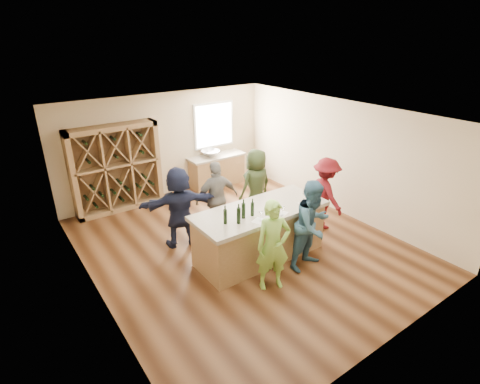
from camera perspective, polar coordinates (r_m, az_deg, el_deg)
floor at (r=8.22m, az=0.24°, el=-8.31°), size 6.00×7.00×0.10m
ceiling at (r=7.13m, az=0.29°, el=11.90°), size 6.00×7.00×0.10m
wall_back at (r=10.49m, az=-11.24°, el=7.10°), size 6.00×0.10×2.80m
wall_front at (r=5.43m, az=23.14°, el=-10.76°), size 6.00×0.10×2.80m
wall_left at (r=6.44m, az=-22.42°, el=-5.05°), size 0.10×7.00×2.80m
wall_right at (r=9.56m, az=15.33°, el=5.10°), size 0.10×7.00×2.80m
window_frame at (r=11.00m, az=-4.02°, el=10.15°), size 1.30×0.06×1.30m
window_pane at (r=10.97m, az=-3.93°, el=10.12°), size 1.18×0.01×1.18m
wine_rack at (r=9.83m, az=-18.32°, el=3.39°), size 2.20×0.45×2.20m
back_counter_base at (r=11.12m, az=-3.54°, el=3.19°), size 1.60×0.58×0.86m
back_counter_top at (r=10.96m, az=-3.60°, el=5.44°), size 1.70×0.62×0.06m
sink at (r=10.83m, az=-4.51°, el=5.86°), size 0.54×0.54×0.19m
faucet at (r=10.96m, az=-5.01°, el=6.37°), size 0.02×0.02×0.30m
tasting_counter_base at (r=7.58m, az=3.04°, el=-6.49°), size 2.60×1.00×1.00m
tasting_counter_top at (r=7.32m, az=3.13°, el=-2.83°), size 2.72×1.12×0.08m
wine_bottle_a at (r=6.70m, az=-2.27°, el=-3.78°), size 0.08×0.08×0.28m
wine_bottle_b at (r=6.70m, az=-0.21°, el=-3.63°), size 0.09×0.09×0.30m
wine_bottle_c at (r=6.88m, az=0.53°, el=-2.88°), size 0.09×0.09×0.30m
wine_bottle_e at (r=6.98m, az=1.90°, el=-2.63°), size 0.08×0.08×0.27m
wine_glass_a at (r=6.81m, az=3.17°, el=-3.76°), size 0.07×0.07×0.18m
wine_glass_b at (r=7.04m, az=6.50°, el=-2.90°), size 0.09×0.09×0.19m
wine_glass_c at (r=7.43m, az=9.80°, el=-1.69°), size 0.07×0.07×0.17m
wine_glass_e at (r=7.64m, az=9.73°, el=-0.88°), size 0.08×0.08×0.18m
tasting_menu_a at (r=6.82m, az=3.37°, el=-4.54°), size 0.35×0.40×0.00m
tasting_menu_b at (r=7.18m, az=6.08°, el=-3.14°), size 0.30×0.34×0.00m
tasting_menu_c at (r=7.59m, az=10.18°, el=-1.87°), size 0.26×0.34×0.00m
person_near_left at (r=6.58m, az=5.06°, el=-8.15°), size 0.74×0.64×1.69m
person_near_right at (r=7.22m, az=10.99°, el=-4.99°), size 0.92×0.58×1.79m
person_server at (r=8.75m, az=12.84°, el=-0.25°), size 0.71×1.17×1.69m
person_far_mid at (r=8.32m, az=-3.53°, el=-0.94°), size 1.06×0.66×1.70m
person_far_right at (r=8.92m, az=2.45°, el=1.06°), size 0.89×0.61×1.76m
person_far_left at (r=7.92m, az=-9.22°, el=-2.28°), size 1.73×0.98×1.76m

